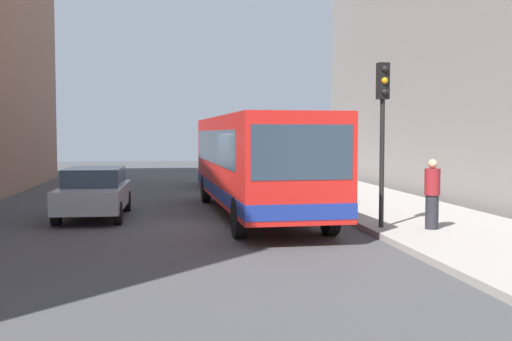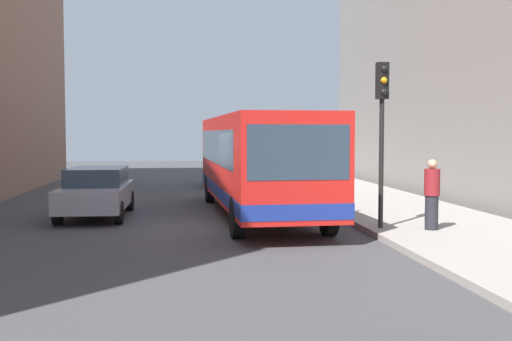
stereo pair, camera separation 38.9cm
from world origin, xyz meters
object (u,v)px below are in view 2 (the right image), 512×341
traffic_light (382,113)px  bollard_far (305,181)px  car_beside_bus (97,191)px  bollard_mid (323,188)px  pedestrian_near_signal (432,195)px  car_behind_bus (228,169)px  bus (257,159)px  bollard_farthest (292,176)px  bollard_near (347,197)px

traffic_light → bollard_far: bearing=90.6°
car_beside_bus → bollard_mid: size_ratio=4.66×
bollard_mid → pedestrian_near_signal: size_ratio=0.55×
car_behind_bus → bus: bearing=92.6°
car_beside_bus → bollard_mid: car_beside_bus is taller
traffic_light → bollard_farthest: traffic_light is taller
bollard_mid → bollard_farthest: same height
bollard_near → car_beside_bus: bearing=171.2°
bollard_near → pedestrian_near_signal: 3.52m
bus → bollard_mid: bearing=-142.7°
car_beside_bus → bollard_far: car_beside_bus is taller
bollard_mid → bollard_farthest: size_ratio=1.00×
car_behind_bus → bollard_near: (2.67, -11.76, -0.16)m
bus → car_beside_bus: bus is taller
car_behind_bus → bollard_near: 12.06m
bus → bollard_farthest: (2.56, 8.29, -1.10)m
bollard_farthest → pedestrian_near_signal: size_ratio=0.55×
car_beside_bus → bollard_far: bearing=-144.8°
bollard_near → pedestrian_near_signal: bearing=-69.2°
car_beside_bus → car_behind_bus: same height
car_behind_bus → bollard_mid: size_ratio=4.69×
bollard_mid → bollard_far: same height
car_beside_bus → car_behind_bus: size_ratio=0.99×
bollard_near → bollard_mid: (0.00, 3.08, 0.00)m
bollard_near → bollard_far: size_ratio=1.00×
bollard_near → bollard_far: 6.17m
bollard_farthest → traffic_light: bearing=-89.5°
car_beside_bus → bollard_far: 8.92m
bollard_mid → car_behind_bus: bearing=107.1°
car_beside_bus → pedestrian_near_signal: size_ratio=2.57×
traffic_light → car_behind_bus: bearing=100.7°
car_beside_bus → pedestrian_near_signal: pedestrian_near_signal is taller
traffic_light → bollard_farthest: size_ratio=4.32×
bollard_near → bollard_mid: same height
pedestrian_near_signal → car_beside_bus: bearing=-87.1°
car_beside_bus → bollard_far: size_ratio=4.66×
pedestrian_near_signal → bollard_farthest: bearing=-144.2°
car_behind_bus → pedestrian_near_signal: bearing=106.5°
car_beside_bus → bollard_farthest: size_ratio=4.66×
bollard_mid → pedestrian_near_signal: bearing=-78.9°
bollard_mid → traffic_light: bearing=-89.0°
car_behind_bus → bollard_far: car_behind_bus is taller
bus → car_behind_bus: (-0.12, 10.80, -0.94)m
traffic_light → bollard_near: size_ratio=4.32×
bollard_mid → bollard_far: size_ratio=1.00×
bollard_far → pedestrian_near_signal: (1.24, -9.44, 0.39)m
traffic_light → bollard_far: 9.33m
bollard_mid → bollard_far: bearing=90.0°
car_beside_bus → bollard_farthest: bearing=-131.3°
bollard_mid → pedestrian_near_signal: (1.24, -6.36, 0.39)m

